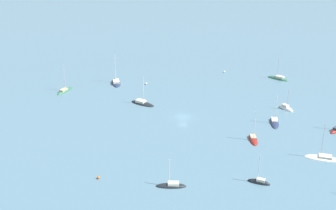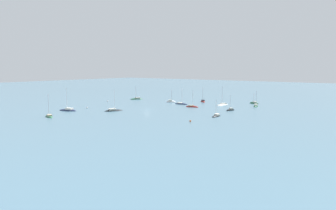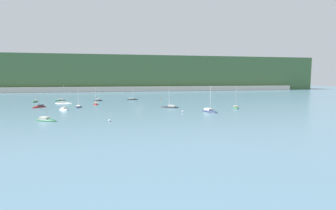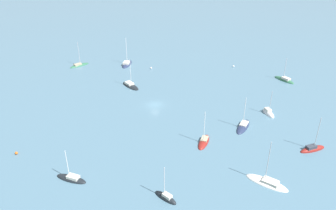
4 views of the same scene
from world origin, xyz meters
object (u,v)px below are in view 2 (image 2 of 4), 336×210
(mooring_buoy_1, at_px, (108,101))
(sailboat_6, at_px, (254,103))
(sailboat_8, at_px, (114,111))
(sailboat_11, at_px, (256,106))
(sailboat_1, at_px, (68,110))
(sailboat_2, at_px, (230,110))
(sailboat_0, at_px, (171,102))
(sailboat_5, at_px, (203,102))
(sailboat_4, at_px, (181,104))
(sailboat_10, at_px, (223,105))
(sailboat_9, at_px, (192,107))
(sailboat_12, at_px, (216,116))
(mooring_buoy_0, at_px, (190,121))
(sailboat_7, at_px, (137,99))
(mooring_buoy_2, at_px, (87,108))
(sailboat_3, at_px, (49,117))

(mooring_buoy_1, bearing_deg, sailboat_6, 119.52)
(sailboat_8, xyz_separation_m, sailboat_11, (-53.47, 43.77, -0.01))
(sailboat_1, relative_size, sailboat_2, 1.40)
(sailboat_8, bearing_deg, sailboat_2, -25.24)
(sailboat_0, bearing_deg, sailboat_6, -11.38)
(sailboat_5, distance_m, sailboat_8, 57.08)
(sailboat_1, xyz_separation_m, sailboat_4, (-50.89, 25.66, -0.04))
(sailboat_11, bearing_deg, sailboat_10, 89.88)
(sailboat_6, relative_size, sailboat_9, 0.74)
(sailboat_5, bearing_deg, sailboat_0, 87.53)
(sailboat_6, distance_m, sailboat_12, 51.52)
(sailboat_11, height_order, mooring_buoy_0, sailboat_11)
(sailboat_1, xyz_separation_m, sailboat_9, (-44.32, 36.57, -0.04))
(sailboat_0, height_order, sailboat_6, sailboat_0)
(sailboat_2, xyz_separation_m, sailboat_7, (-11.32, -67.06, -0.00))
(sailboat_11, bearing_deg, mooring_buoy_2, 115.39)
(sailboat_4, xyz_separation_m, sailboat_12, (25.75, 34.79, 0.02))
(sailboat_3, height_order, sailboat_9, sailboat_3)
(sailboat_6, bearing_deg, sailboat_1, 66.25)
(sailboat_4, relative_size, mooring_buoy_0, 14.22)
(sailboat_12, xyz_separation_m, mooring_buoy_1, (-11.79, -75.28, 0.22))
(sailboat_5, xyz_separation_m, sailboat_7, (11.81, -38.73, -0.01))
(mooring_buoy_0, relative_size, mooring_buoy_2, 0.93)
(sailboat_8, bearing_deg, sailboat_11, -13.41)
(sailboat_7, xyz_separation_m, mooring_buoy_2, (45.25, 10.21, 0.24))
(sailboat_9, relative_size, mooring_buoy_1, 14.10)
(sailboat_3, bearing_deg, sailboat_7, -54.51)
(sailboat_10, bearing_deg, mooring_buoy_1, -58.81)
(sailboat_2, xyz_separation_m, mooring_buoy_0, (35.89, 2.18, 0.21))
(sailboat_6, xyz_separation_m, sailboat_9, (32.02, -18.20, -0.01))
(sailboat_2, relative_size, sailboat_9, 0.86)
(sailboat_4, height_order, mooring_buoy_2, sailboat_4)
(mooring_buoy_0, distance_m, mooring_buoy_1, 79.27)
(sailboat_1, distance_m, sailboat_11, 88.81)
(sailboat_0, bearing_deg, sailboat_1, -145.62)
(sailboat_5, distance_m, mooring_buoy_2, 63.80)
(sailboat_5, height_order, mooring_buoy_0, sailboat_5)
(sailboat_8, bearing_deg, sailboat_6, -4.76)
(sailboat_4, xyz_separation_m, sailboat_5, (-16.64, 3.00, 0.04))
(sailboat_5, distance_m, sailboat_10, 17.41)
(sailboat_2, xyz_separation_m, sailboat_4, (-6.50, -31.33, -0.03))
(sailboat_0, xyz_separation_m, mooring_buoy_1, (18.35, -30.57, 0.21))
(sailboat_7, bearing_deg, mooring_buoy_1, 15.83)
(sailboat_4, distance_m, sailboat_7, 36.06)
(sailboat_5, xyz_separation_m, mooring_buoy_0, (59.03, 30.51, 0.20))
(sailboat_9, bearing_deg, sailboat_12, -44.57)
(sailboat_11, relative_size, sailboat_12, 1.13)
(sailboat_10, bearing_deg, sailboat_9, -16.81)
(sailboat_1, height_order, mooring_buoy_0, sailboat_1)
(sailboat_2, height_order, mooring_buoy_0, sailboat_2)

